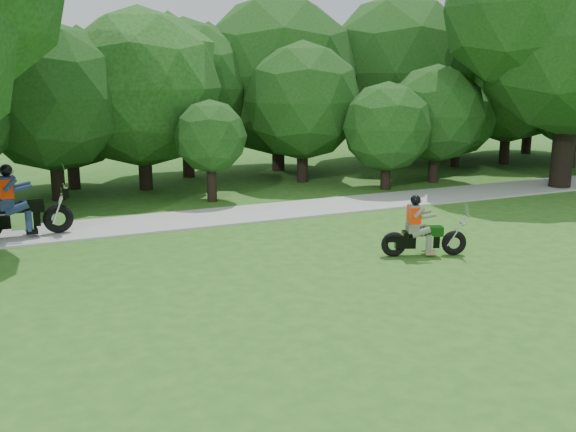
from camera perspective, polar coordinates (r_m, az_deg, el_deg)
ground at (r=13.21m, az=14.79°, el=-6.48°), size 100.00×100.00×0.00m
walkway at (r=19.82m, az=0.39°, el=0.57°), size 60.00×2.20×0.06m
tree_line at (r=26.44m, az=-0.84°, el=11.53°), size 39.56×11.76×7.63m
big_tree_east at (r=25.45m, az=23.53°, el=15.89°), size 9.07×6.89×10.46m
chopper_motorcycle at (r=15.27m, az=11.67°, el=-1.55°), size 2.00×0.98×1.46m
touring_motorcycle at (r=17.76m, az=-23.05°, el=0.42°), size 2.50×0.73×1.91m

